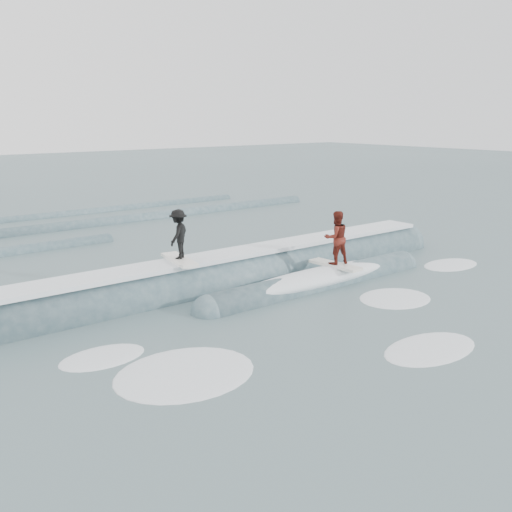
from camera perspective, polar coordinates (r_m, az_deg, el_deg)
ground at (r=16.80m, az=8.12°, el=-6.12°), size 160.00×160.00×0.00m
breaking_wave at (r=20.11m, az=-0.20°, el=-2.45°), size 20.21×3.80×2.05m
surfer_black at (r=18.52m, az=-7.75°, el=1.94°), size 1.18×2.06×1.71m
surfer_red at (r=19.93m, az=8.01°, el=1.61°), size 1.06×2.04×1.96m
whitewater at (r=16.87m, az=14.33°, el=-6.33°), size 16.63×8.14×0.10m
far_swells at (r=30.52m, az=-19.61°, el=2.29°), size 37.30×8.65×0.80m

